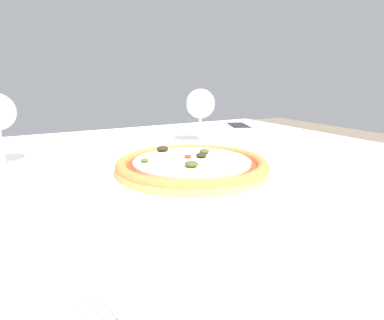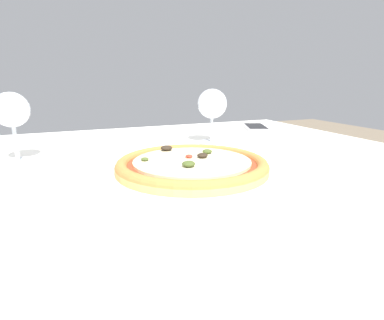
% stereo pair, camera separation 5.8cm
% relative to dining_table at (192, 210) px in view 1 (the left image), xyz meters
% --- Properties ---
extents(dining_table, '(1.17, 1.18, 0.73)m').
position_rel_dining_table_xyz_m(dining_table, '(0.00, 0.00, 0.00)').
color(dining_table, '#997047').
rests_on(dining_table, ground_plane).
extents(pizza_plate, '(0.30, 0.30, 0.04)m').
position_rel_dining_table_xyz_m(pizza_plate, '(-0.02, -0.03, 0.10)').
color(pizza_plate, white).
rests_on(pizza_plate, dining_table).
extents(wine_glass_far_right, '(0.08, 0.08, 0.15)m').
position_rel_dining_table_xyz_m(wine_glass_far_right, '(0.15, 0.23, 0.18)').
color(wine_glass_far_right, silver).
rests_on(wine_glass_far_right, dining_table).
extents(cell_phone, '(0.12, 0.16, 0.01)m').
position_rel_dining_table_xyz_m(cell_phone, '(0.40, 0.39, 0.09)').
color(cell_phone, white).
rests_on(cell_phone, dining_table).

